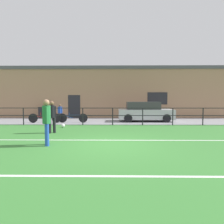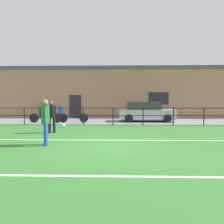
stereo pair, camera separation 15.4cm
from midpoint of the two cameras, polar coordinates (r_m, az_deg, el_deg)
ground at (r=7.62m, az=-0.11°, el=-9.51°), size 60.00×44.00×0.04m
field_line_touchline at (r=8.53m, az=0.07°, el=-7.94°), size 36.00×0.11×0.00m
field_line_hash at (r=4.70m, az=-1.22°, el=-17.67°), size 36.00×0.11×0.00m
pavement_strip at (r=16.01m, az=0.75°, el=-2.50°), size 48.00×5.00×0.02m
perimeter_fence at (r=13.46m, az=0.61°, el=-0.50°), size 36.07×0.07×1.15m
clubhouse_facade at (r=19.63m, az=0.90°, el=5.57°), size 28.00×2.56×4.75m
player_goalkeeper at (r=10.66m, az=-16.26°, el=-0.76°), size 0.37×0.32×1.63m
player_striker at (r=7.86m, az=-17.77°, el=-1.96°), size 0.30×0.45×1.71m
soccer_ball_match at (r=12.71m, az=-13.22°, el=-3.74°), size 0.22×0.22×0.22m
spectator_child at (r=16.22m, az=-13.95°, el=0.13°), size 0.36×0.23×1.30m
parked_car_red at (r=15.82m, az=9.73°, el=0.00°), size 4.15×1.93×1.49m
bicycle_parked_0 at (r=15.37m, az=-18.02°, el=-1.59°), size 2.35×0.04×0.76m
bicycle_parked_1 at (r=15.01m, az=-10.56°, el=-1.62°), size 2.16×0.04×0.75m
trash_bin_0 at (r=19.01m, az=-18.63°, el=-0.16°), size 0.54×0.46×1.01m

